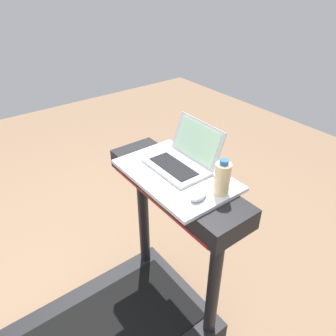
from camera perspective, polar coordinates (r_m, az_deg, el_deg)
treadmill_base at (r=2.12m, az=-13.21°, el=-26.84°), size 0.90×1.64×1.06m
desk_board at (r=1.68m, az=1.36°, el=-1.17°), size 0.63×0.40×0.02m
laptop at (r=1.71m, az=2.60°, el=1.73°), size 0.34×0.29×0.22m
computer_mouse at (r=1.50m, az=5.37°, el=-4.86°), size 0.09×0.11×0.03m
water_bottle at (r=1.51m, az=9.54°, el=-1.76°), size 0.08×0.08×0.18m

